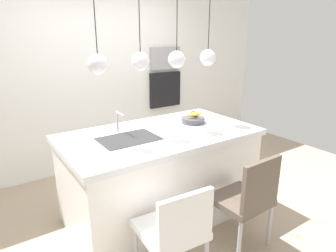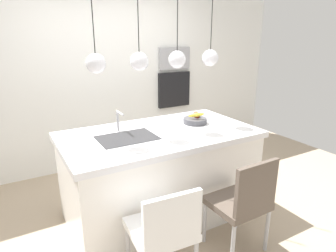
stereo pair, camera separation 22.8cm
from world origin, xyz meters
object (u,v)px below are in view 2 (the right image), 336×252
oven (174,89)px  chair_middle (243,200)px  fruit_bowl (195,120)px  chair_near (164,229)px  microwave (174,58)px

oven → chair_middle: 2.63m
fruit_bowl → chair_middle: 1.09m
fruit_bowl → chair_near: fruit_bowl is taller
fruit_bowl → oven: (0.61, 1.50, 0.05)m
fruit_bowl → chair_middle: fruit_bowl is taller
fruit_bowl → chair_near: size_ratio=0.30×
oven → microwave: bearing=0.0°
chair_middle → chair_near: bearing=179.7°
microwave → chair_middle: microwave is taller
microwave → oven: bearing=0.0°
chair_middle → oven: bearing=72.9°
oven → chair_middle: oven is taller
fruit_bowl → chair_middle: (-0.15, -0.97, -0.47)m
microwave → oven: size_ratio=0.96×
chair_near → chair_middle: chair_middle is taller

